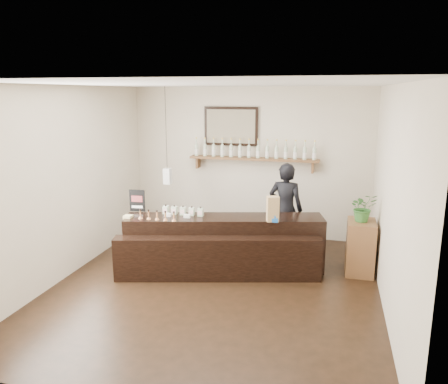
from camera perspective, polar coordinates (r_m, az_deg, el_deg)
ground at (r=6.32m, az=-1.23°, el=-12.37°), size 5.00×5.00×0.00m
room_shell at (r=5.80m, az=-1.31°, el=3.04°), size 5.00×5.00×5.00m
back_wall_decor at (r=8.11m, az=2.22°, el=6.18°), size 2.66×0.96×1.69m
counter at (r=6.70m, az=-0.27°, el=-7.17°), size 3.06×1.52×0.99m
promo_sign at (r=7.06m, az=-11.27°, el=-1.11°), size 0.25×0.04×0.35m
paper_bag at (r=6.43m, az=6.39°, el=-2.21°), size 0.20×0.18×0.37m
tape_dispenser at (r=6.42m, az=6.49°, el=-3.56°), size 0.13×0.06×0.11m
side_cabinet at (r=6.97m, az=17.36°, el=-6.89°), size 0.41×0.56×0.82m
potted_plant at (r=6.79m, az=17.71°, el=-1.94°), size 0.47×0.44×0.43m
shopkeeper at (r=7.32m, az=8.06°, el=-1.51°), size 0.70×0.51×1.79m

